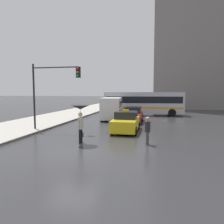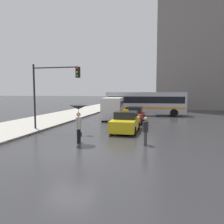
% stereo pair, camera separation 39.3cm
% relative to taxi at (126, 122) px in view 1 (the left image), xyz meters
% --- Properties ---
extents(ground_plane, '(300.00, 300.00, 0.00)m').
position_rel_taxi_xyz_m(ground_plane, '(-1.85, -6.32, -0.71)').
color(ground_plane, '#2D2D30').
extents(taxi, '(1.91, 4.14, 1.71)m').
position_rel_taxi_xyz_m(taxi, '(0.00, 0.00, 0.00)').
color(taxi, gold).
rests_on(taxi, ground_plane).
extents(sedan_red, '(1.91, 4.46, 1.51)m').
position_rel_taxi_xyz_m(sedan_red, '(-0.02, 5.49, -0.02)').
color(sedan_red, maroon).
rests_on(sedan_red, ground_plane).
extents(ambulance_van, '(2.54, 5.49, 2.41)m').
position_rel_taxi_xyz_m(ambulance_van, '(-2.62, 7.33, 0.63)').
color(ambulance_van, silver).
rests_on(ambulance_van, ground_plane).
extents(city_bus, '(10.27, 3.06, 3.03)m').
position_rel_taxi_xyz_m(city_bus, '(0.61, 12.42, 0.98)').
color(city_bus, '#B2B7C1').
rests_on(city_bus, ground_plane).
extents(pedestrian_with_umbrella, '(1.10, 1.10, 2.28)m').
position_rel_taxi_xyz_m(pedestrian_with_umbrella, '(-2.07, -4.55, 1.13)').
color(pedestrian_with_umbrella, black).
rests_on(pedestrian_with_umbrella, ground_plane).
extents(pedestrian_man, '(0.40, 0.48, 1.63)m').
position_rel_taxi_xyz_m(pedestrian_man, '(1.81, -4.05, 0.25)').
color(pedestrian_man, '#4C473D').
rests_on(pedestrian_man, ground_plane).
extents(traffic_light, '(3.88, 0.38, 5.21)m').
position_rel_taxi_xyz_m(traffic_light, '(-5.50, -1.10, 2.95)').
color(traffic_light, black).
rests_on(traffic_light, ground_plane).
extents(building_tower_near, '(15.95, 12.43, 39.65)m').
position_rel_taxi_xyz_m(building_tower_near, '(9.69, 28.89, 19.11)').
color(building_tower_near, gray).
rests_on(building_tower_near, ground_plane).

